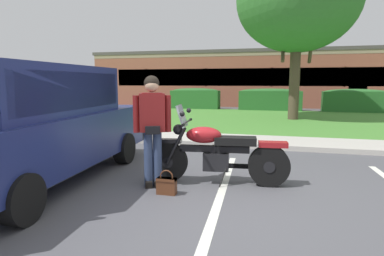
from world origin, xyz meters
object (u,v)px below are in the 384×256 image
(rider_person, at_px, (152,123))
(hedge_center_left, at_px, (270,99))
(shade_tree, at_px, (298,0))
(handbag, at_px, (167,184))
(motorcycle, at_px, (222,153))
(parked_suv_adjacent, at_px, (32,124))
(hedge_center_right, at_px, (355,100))
(brick_building, at_px, (273,79))
(hedge_left, at_px, (195,98))

(rider_person, height_order, hedge_center_left, rider_person)
(shade_tree, height_order, hedge_center_left, shade_tree)
(handbag, relative_size, hedge_center_left, 0.11)
(motorcycle, xyz_separation_m, parked_suv_adjacent, (-2.91, -0.73, 0.47))
(rider_person, relative_size, hedge_center_right, 0.54)
(hedge_center_left, bearing_deg, rider_person, -95.49)
(rider_person, xyz_separation_m, hedge_center_left, (1.35, 14.02, -0.34))
(motorcycle, bearing_deg, handbag, -134.37)
(parked_suv_adjacent, xyz_separation_m, shade_tree, (4.31, 9.94, 3.87))
(brick_building, bearing_deg, hedge_left, -122.10)
(parked_suv_adjacent, relative_size, shade_tree, 0.71)
(parked_suv_adjacent, bearing_deg, handbag, 0.75)
(motorcycle, xyz_separation_m, hedge_center_right, (4.60, 13.62, 0.16))
(shade_tree, bearing_deg, handbag, -101.90)
(hedge_center_right, bearing_deg, hedge_left, 180.00)
(hedge_center_right, xyz_separation_m, brick_building, (-4.28, 6.79, 1.17))
(brick_building, bearing_deg, parked_suv_adjacent, -98.68)
(parked_suv_adjacent, xyz_separation_m, hedge_center_right, (7.51, 14.36, -0.30))
(hedge_left, bearing_deg, motorcycle, -73.85)
(shade_tree, bearing_deg, parked_suv_adjacent, -113.44)
(parked_suv_adjacent, bearing_deg, brick_building, 81.32)
(parked_suv_adjacent, xyz_separation_m, hedge_left, (-1.03, 14.36, -0.30))
(rider_person, distance_m, hedge_left, 14.32)
(rider_person, xyz_separation_m, brick_building, (1.34, 20.81, 0.83))
(motorcycle, relative_size, handbag, 6.23)
(hedge_center_right, bearing_deg, brick_building, 122.24)
(parked_suv_adjacent, bearing_deg, hedge_center_left, 77.29)
(rider_person, height_order, brick_building, brick_building)
(parked_suv_adjacent, height_order, brick_building, brick_building)
(rider_person, relative_size, handbag, 4.74)
(rider_person, xyz_separation_m, parked_suv_adjacent, (-1.89, -0.34, -0.04))
(shade_tree, bearing_deg, motorcycle, -98.64)
(motorcycle, relative_size, shade_tree, 0.32)
(handbag, xyz_separation_m, brick_building, (1.01, 21.12, 1.68))
(parked_suv_adjacent, relative_size, hedge_center_left, 1.46)
(handbag, relative_size, hedge_left, 0.13)
(handbag, height_order, hedge_left, hedge_left)
(motorcycle, bearing_deg, shade_tree, 81.36)
(brick_building, bearing_deg, shade_tree, -84.49)
(rider_person, xyz_separation_m, handbag, (0.33, -0.31, -0.85))
(handbag, height_order, hedge_center_left, hedge_center_left)
(handbag, distance_m, brick_building, 21.21)
(shade_tree, distance_m, hedge_left, 8.09)
(rider_person, relative_size, brick_building, 0.07)
(rider_person, distance_m, hedge_center_right, 15.11)
(handbag, distance_m, shade_tree, 11.16)
(brick_building, bearing_deg, motorcycle, -90.89)
(brick_building, bearing_deg, rider_person, -93.67)
(motorcycle, height_order, hedge_left, motorcycle)
(rider_person, height_order, handbag, rider_person)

